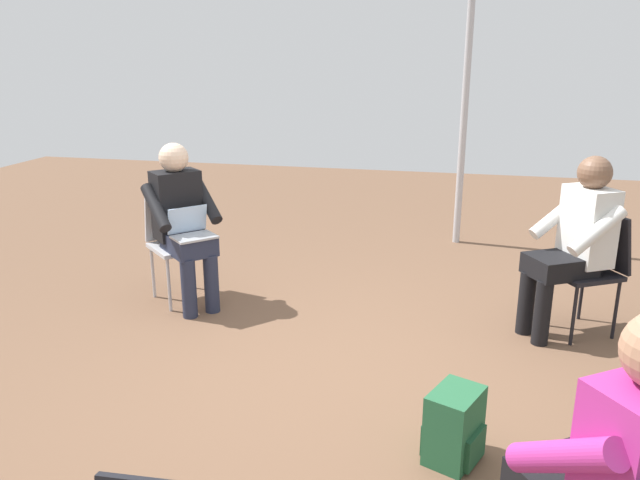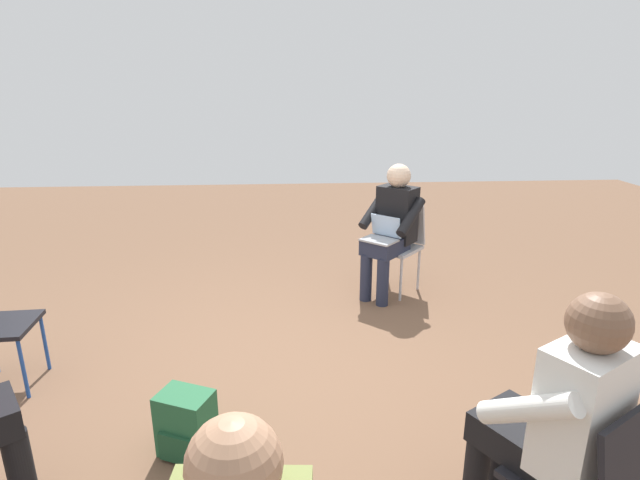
{
  "view_description": "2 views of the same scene",
  "coord_description": "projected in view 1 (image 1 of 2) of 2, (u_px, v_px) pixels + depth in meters",
  "views": [
    {
      "loc": [
        -0.63,
        3.2,
        1.88
      ],
      "look_at": [
        0.07,
        0.15,
        0.94
      ],
      "focal_mm": 35.0,
      "sensor_mm": 36.0,
      "label": 1
    },
    {
      "loc": [
        -2.98,
        -0.03,
        1.93
      ],
      "look_at": [
        0.09,
        -0.23,
        0.96
      ],
      "focal_mm": 28.0,
      "sensor_mm": 36.0,
      "label": 2
    }
  ],
  "objects": [
    {
      "name": "chair_southeast",
      "position": [
        176.0,
        237.0,
        4.87
      ],
      "size": [
        0.59,
        0.58,
        0.85
      ],
      "rotation": [
        0.0,
        0.0,
        0.83
      ],
      "color": "#B7B7BC",
      "rests_on": "ground"
    },
    {
      "name": "person_in_white",
      "position": [
        575.0,
        238.0,
        4.15
      ],
      "size": [
        0.63,
        0.62,
        1.24
      ],
      "rotation": [
        0.0,
        0.0,
        -1.04
      ],
      "color": "black",
      "rests_on": "ground"
    },
    {
      "name": "person_in_magenta",
      "position": [
        613.0,
        471.0,
        1.84
      ],
      "size": [
        0.63,
        0.63,
        1.24
      ],
      "rotation": [
        0.0,
        0.0,
        -2.53
      ],
      "color": "black",
      "rests_on": "ground"
    },
    {
      "name": "person_with_laptop",
      "position": [
        182.0,
        217.0,
        4.67
      ],
      "size": [
        0.64,
        0.63,
        1.24
      ],
      "rotation": [
        0.0,
        0.0,
        0.83
      ],
      "color": "#23283D",
      "rests_on": "ground"
    },
    {
      "name": "ground_plane",
      "position": [
        338.0,
        386.0,
        3.66
      ],
      "size": [
        14.0,
        14.0,
        0.0
      ],
      "primitive_type": "plane",
      "color": "brown"
    },
    {
      "name": "backpack_near_laptop_user",
      "position": [
        454.0,
        430.0,
        2.97
      ],
      "size": [
        0.31,
        0.34,
        0.36
      ],
      "rotation": [
        0.0,
        0.0,
        4.31
      ],
      "color": "#235B38",
      "rests_on": "ground"
    },
    {
      "name": "tent_pole_near",
      "position": [
        464.0,
        118.0,
        6.08
      ],
      "size": [
        0.07,
        0.07,
        2.53
      ],
      "primitive_type": "cylinder",
      "color": "#B2B2B7",
      "rests_on": "ground"
    },
    {
      "name": "chair_southwest",
      "position": [
        592.0,
        264.0,
        4.26
      ],
      "size": [
        0.57,
        0.56,
        0.85
      ],
      "rotation": [
        0.0,
        0.0,
        -1.04
      ],
      "color": "black",
      "rests_on": "ground"
    }
  ]
}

